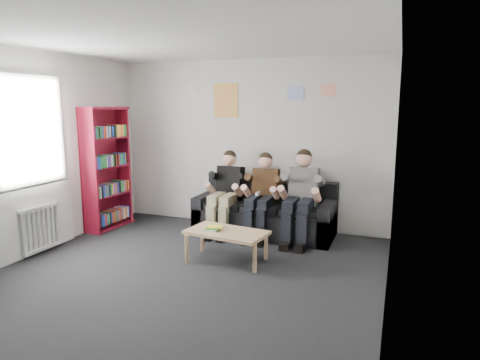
# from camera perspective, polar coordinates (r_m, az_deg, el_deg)

# --- Properties ---
(room_shell) EXTENTS (5.00, 5.00, 5.00)m
(room_shell) POSITION_cam_1_polar(r_m,az_deg,el_deg) (4.70, -8.94, 2.22)
(room_shell) COLOR black
(room_shell) RESTS_ON ground
(sofa) EXTENTS (2.10, 0.86, 0.81)m
(sofa) POSITION_cam_1_polar(r_m,az_deg,el_deg) (6.65, 3.41, -4.71)
(sofa) COLOR black
(sofa) RESTS_ON ground
(bookshelf) EXTENTS (0.29, 0.88, 1.95)m
(bookshelf) POSITION_cam_1_polar(r_m,az_deg,el_deg) (7.18, -17.26, 1.50)
(bookshelf) COLOR maroon
(bookshelf) RESTS_ON ground
(coffee_table) EXTENTS (1.01, 0.55, 0.40)m
(coffee_table) POSITION_cam_1_polar(r_m,az_deg,el_deg) (5.46, -1.78, -7.29)
(coffee_table) COLOR tan
(coffee_table) RESTS_ON ground
(game_cases) EXTENTS (0.22, 0.19, 0.04)m
(game_cases) POSITION_cam_1_polar(r_m,az_deg,el_deg) (5.49, -3.64, -6.45)
(game_cases) COLOR silver
(game_cases) RESTS_ON coffee_table
(person_left) EXTENTS (0.39, 0.84, 1.28)m
(person_left) POSITION_cam_1_polar(r_m,az_deg,el_deg) (6.59, -1.95, -1.76)
(person_left) COLOR black
(person_left) RESTS_ON sofa
(person_middle) EXTENTS (0.39, 0.83, 1.27)m
(person_middle) POSITION_cam_1_polar(r_m,az_deg,el_deg) (6.39, 2.92, -2.16)
(person_middle) COLOR #52371B
(person_middle) RESTS_ON sofa
(person_right) EXTENTS (0.42, 0.91, 1.35)m
(person_right) POSITION_cam_1_polar(r_m,az_deg,el_deg) (6.23, 8.06, -2.30)
(person_right) COLOR silver
(person_right) RESTS_ON sofa
(radiator) EXTENTS (0.10, 0.64, 0.60)m
(radiator) POSITION_cam_1_polar(r_m,az_deg,el_deg) (6.36, -24.97, -5.78)
(radiator) COLOR white
(radiator) RESTS_ON ground
(window) EXTENTS (0.05, 1.30, 2.36)m
(window) POSITION_cam_1_polar(r_m,az_deg,el_deg) (6.28, -25.89, 0.29)
(window) COLOR white
(window) RESTS_ON room_shell
(poster_large) EXTENTS (0.42, 0.01, 0.55)m
(poster_large) POSITION_cam_1_polar(r_m,az_deg,el_deg) (7.07, -1.89, 10.56)
(poster_large) COLOR #DBBE4D
(poster_large) RESTS_ON room_shell
(poster_blue) EXTENTS (0.25, 0.01, 0.20)m
(poster_blue) POSITION_cam_1_polar(r_m,az_deg,el_deg) (6.72, 7.38, 11.37)
(poster_blue) COLOR #4577EB
(poster_blue) RESTS_ON room_shell
(poster_pink) EXTENTS (0.22, 0.01, 0.18)m
(poster_pink) POSITION_cam_1_polar(r_m,az_deg,el_deg) (6.63, 11.69, 11.70)
(poster_pink) COLOR #E146AD
(poster_pink) RESTS_ON room_shell
(poster_sign) EXTENTS (0.20, 0.01, 0.14)m
(poster_sign) POSITION_cam_1_polar(r_m,az_deg,el_deg) (7.33, -6.34, 12.05)
(poster_sign) COLOR silver
(poster_sign) RESTS_ON room_shell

